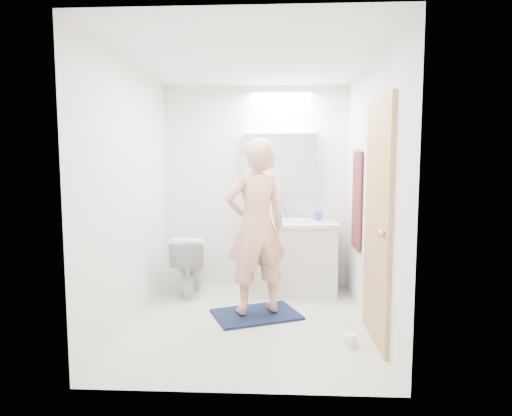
# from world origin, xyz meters

# --- Properties ---
(floor) EXTENTS (2.50, 2.50, 0.00)m
(floor) POSITION_xyz_m (0.00, 0.00, 0.00)
(floor) COLOR silver
(floor) RESTS_ON ground
(ceiling) EXTENTS (2.50, 2.50, 0.00)m
(ceiling) POSITION_xyz_m (0.00, 0.00, 2.40)
(ceiling) COLOR white
(ceiling) RESTS_ON floor
(wall_back) EXTENTS (2.50, 0.00, 2.50)m
(wall_back) POSITION_xyz_m (0.00, 1.25, 1.20)
(wall_back) COLOR white
(wall_back) RESTS_ON floor
(wall_front) EXTENTS (2.50, 0.00, 2.50)m
(wall_front) POSITION_xyz_m (0.00, -1.25, 1.20)
(wall_front) COLOR white
(wall_front) RESTS_ON floor
(wall_left) EXTENTS (0.00, 2.50, 2.50)m
(wall_left) POSITION_xyz_m (-1.10, 0.00, 1.20)
(wall_left) COLOR white
(wall_left) RESTS_ON floor
(wall_right) EXTENTS (0.00, 2.50, 2.50)m
(wall_right) POSITION_xyz_m (1.10, 0.00, 1.20)
(wall_right) COLOR white
(wall_right) RESTS_ON floor
(vanity_cabinet) EXTENTS (0.90, 0.55, 0.78)m
(vanity_cabinet) POSITION_xyz_m (0.47, 0.96, 0.39)
(vanity_cabinet) COLOR silver
(vanity_cabinet) RESTS_ON floor
(countertop) EXTENTS (0.95, 0.58, 0.04)m
(countertop) POSITION_xyz_m (0.47, 0.96, 0.80)
(countertop) COLOR silver
(countertop) RESTS_ON vanity_cabinet
(sink_basin) EXTENTS (0.36, 0.36, 0.03)m
(sink_basin) POSITION_xyz_m (0.47, 0.99, 0.84)
(sink_basin) COLOR white
(sink_basin) RESTS_ON countertop
(faucet) EXTENTS (0.02, 0.02, 0.16)m
(faucet) POSITION_xyz_m (0.47, 1.19, 0.90)
(faucet) COLOR silver
(faucet) RESTS_ON countertop
(medicine_cabinet) EXTENTS (0.88, 0.14, 0.70)m
(medicine_cabinet) POSITION_xyz_m (0.30, 1.18, 1.50)
(medicine_cabinet) COLOR white
(medicine_cabinet) RESTS_ON wall_back
(mirror_panel) EXTENTS (0.84, 0.01, 0.66)m
(mirror_panel) POSITION_xyz_m (0.30, 1.10, 1.50)
(mirror_panel) COLOR silver
(mirror_panel) RESTS_ON medicine_cabinet
(toilet) EXTENTS (0.44, 0.70, 0.68)m
(toilet) POSITION_xyz_m (-0.74, 0.85, 0.34)
(toilet) COLOR white
(toilet) RESTS_ON floor
(bath_rug) EXTENTS (0.95, 0.82, 0.02)m
(bath_rug) POSITION_xyz_m (0.06, 0.16, 0.01)
(bath_rug) COLOR #162445
(bath_rug) RESTS_ON floor
(person) EXTENTS (0.72, 0.60, 1.67)m
(person) POSITION_xyz_m (0.06, 0.16, 0.88)
(person) COLOR #DCA084
(person) RESTS_ON bath_rug
(door) EXTENTS (0.04, 0.80, 2.00)m
(door) POSITION_xyz_m (1.08, -0.35, 1.00)
(door) COLOR tan
(door) RESTS_ON wall_right
(door_knob) EXTENTS (0.06, 0.06, 0.06)m
(door_knob) POSITION_xyz_m (1.04, -0.65, 0.95)
(door_knob) COLOR gold
(door_knob) RESTS_ON door
(towel) EXTENTS (0.02, 0.42, 1.00)m
(towel) POSITION_xyz_m (1.08, 0.55, 1.10)
(towel) COLOR black
(towel) RESTS_ON wall_right
(towel_hook) EXTENTS (0.07, 0.02, 0.02)m
(towel_hook) POSITION_xyz_m (1.07, 0.55, 1.62)
(towel_hook) COLOR silver
(towel_hook) RESTS_ON wall_right
(soap_bottle_a) EXTENTS (0.09, 0.09, 0.21)m
(soap_bottle_a) POSITION_xyz_m (0.17, 1.11, 0.93)
(soap_bottle_a) COLOR beige
(soap_bottle_a) RESTS_ON countertop
(soap_bottle_b) EXTENTS (0.10, 0.11, 0.18)m
(soap_bottle_b) POSITION_xyz_m (0.31, 1.15, 0.91)
(soap_bottle_b) COLOR #5A9DC1
(soap_bottle_b) RESTS_ON countertop
(toothbrush_cup) EXTENTS (0.14, 0.14, 0.10)m
(toothbrush_cup) POSITION_xyz_m (0.74, 1.12, 0.87)
(toothbrush_cup) COLOR #444BCC
(toothbrush_cup) RESTS_ON countertop
(toilet_paper_roll) EXTENTS (0.11, 0.11, 0.10)m
(toilet_paper_roll) POSITION_xyz_m (0.85, -0.49, 0.05)
(toilet_paper_roll) COLOR white
(toilet_paper_roll) RESTS_ON floor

